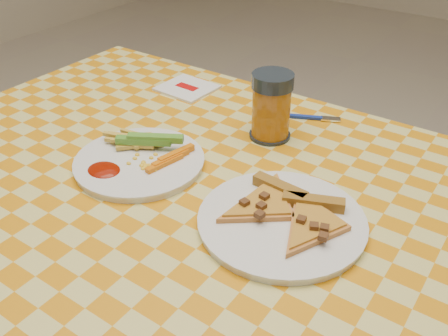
# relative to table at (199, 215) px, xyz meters

# --- Properties ---
(table) EXTENTS (1.28, 0.88, 0.76)m
(table) POSITION_rel_table_xyz_m (0.00, 0.00, 0.00)
(table) COLOR white
(table) RESTS_ON ground
(plate_left) EXTENTS (0.26, 0.26, 0.01)m
(plate_left) POSITION_rel_table_xyz_m (-0.13, -0.02, 0.08)
(plate_left) COLOR silver
(plate_left) RESTS_ON table
(plate_right) EXTENTS (0.34, 0.34, 0.01)m
(plate_right) POSITION_rel_table_xyz_m (0.18, -0.02, 0.08)
(plate_right) COLOR silver
(plate_right) RESTS_ON table
(fries_veggies) EXTENTS (0.19, 0.18, 0.04)m
(fries_veggies) POSITION_rel_table_xyz_m (-0.14, 0.00, 0.10)
(fries_veggies) COLOR gold
(fries_veggies) RESTS_ON plate_left
(pizza_slices) EXTENTS (0.25, 0.23, 0.02)m
(pizza_slices) POSITION_rel_table_xyz_m (0.18, -0.00, 0.09)
(pizza_slices) COLOR #C77D3D
(pizza_slices) RESTS_ON plate_right
(drink_glass) EXTENTS (0.09, 0.09, 0.14)m
(drink_glass) POSITION_rel_table_xyz_m (0.02, 0.22, 0.14)
(drink_glass) COLOR black
(drink_glass) RESTS_ON table
(napkin) EXTENTS (0.13, 0.12, 0.01)m
(napkin) POSITION_rel_table_xyz_m (-0.27, 0.31, 0.08)
(napkin) COLOR silver
(napkin) RESTS_ON table
(fork) EXTENTS (0.13, 0.07, 0.01)m
(fork) POSITION_rel_table_xyz_m (0.05, 0.34, 0.08)
(fork) COLOR navy
(fork) RESTS_ON table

